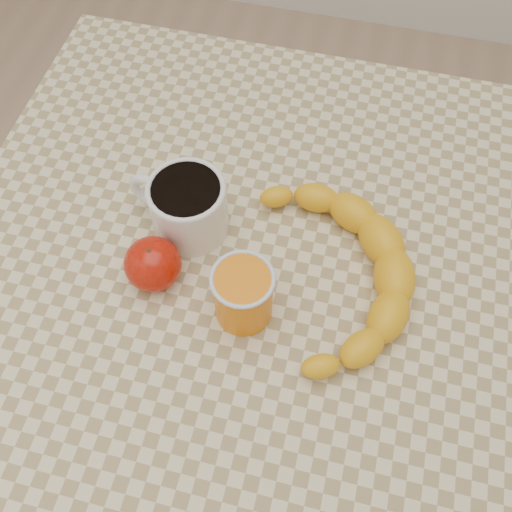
% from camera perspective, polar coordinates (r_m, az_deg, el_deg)
% --- Properties ---
extents(ground, '(3.00, 3.00, 0.00)m').
position_cam_1_polar(ground, '(1.42, 0.00, -15.85)').
color(ground, tan).
rests_on(ground, ground).
extents(table, '(0.80, 0.80, 0.75)m').
position_cam_1_polar(table, '(0.79, 0.00, -3.85)').
color(table, beige).
rests_on(table, ground).
extents(coffee_mug, '(0.14, 0.12, 0.08)m').
position_cam_1_polar(coffee_mug, '(0.72, -6.97, 5.08)').
color(coffee_mug, white).
rests_on(coffee_mug, table).
extents(orange_juice_glass, '(0.07, 0.07, 0.08)m').
position_cam_1_polar(orange_juice_glass, '(0.65, -1.29, -3.87)').
color(orange_juice_glass, orange).
rests_on(orange_juice_glass, table).
extents(apple, '(0.08, 0.08, 0.06)m').
position_cam_1_polar(apple, '(0.69, -10.27, -0.79)').
color(apple, '#980C05').
rests_on(apple, table).
extents(banana, '(0.37, 0.42, 0.05)m').
position_cam_1_polar(banana, '(0.69, 8.12, -1.51)').
color(banana, yellow).
rests_on(banana, table).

